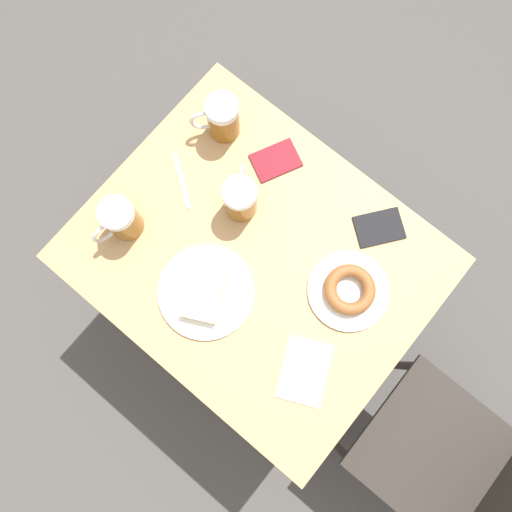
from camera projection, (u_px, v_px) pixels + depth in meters
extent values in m
plane|color=#474442|center=(256.00, 292.00, 2.01)|extent=(8.00, 8.00, 0.00)
cube|color=tan|center=(256.00, 259.00, 1.33)|extent=(0.74, 0.90, 0.03)
cylinder|color=black|center=(226.00, 136.00, 1.78)|extent=(0.04, 0.04, 0.67)
cylinder|color=black|center=(100.00, 276.00, 1.68)|extent=(0.04, 0.04, 0.67)
cylinder|color=black|center=(412.00, 282.00, 1.67)|extent=(0.04, 0.04, 0.67)
cylinder|color=black|center=(290.00, 440.00, 1.57)|extent=(0.04, 0.04, 0.67)
cube|color=#2D2823|center=(436.00, 453.00, 1.45)|extent=(0.40, 0.40, 0.02)
cylinder|color=#2D2823|center=(400.00, 365.00, 1.73)|extent=(0.03, 0.03, 0.45)
cylinder|color=#2D2823|center=(338.00, 448.00, 1.68)|extent=(0.03, 0.03, 0.45)
cylinder|color=#2D2823|center=(483.00, 432.00, 1.68)|extent=(0.03, 0.03, 0.45)
cylinder|color=white|center=(206.00, 292.00, 1.29)|extent=(0.25, 0.25, 0.01)
cube|color=#D1B27F|center=(205.00, 291.00, 1.27)|extent=(0.18, 0.15, 0.03)
cylinder|color=white|center=(348.00, 291.00, 1.29)|extent=(0.21, 0.21, 0.01)
torus|color=brown|center=(350.00, 290.00, 1.27)|extent=(0.13, 0.13, 0.03)
cylinder|color=#8C5619|center=(240.00, 201.00, 1.29)|extent=(0.09, 0.09, 0.11)
cylinder|color=white|center=(239.00, 193.00, 1.22)|extent=(0.09, 0.09, 0.02)
torus|color=silver|center=(241.00, 182.00, 1.29)|extent=(0.07, 0.06, 0.08)
cylinder|color=#8C5619|center=(123.00, 220.00, 1.28)|extent=(0.09, 0.09, 0.11)
cylinder|color=white|center=(116.00, 213.00, 1.21)|extent=(0.09, 0.09, 0.02)
torus|color=silver|center=(107.00, 231.00, 1.26)|extent=(0.09, 0.02, 0.08)
cylinder|color=#8C5619|center=(223.00, 120.00, 1.34)|extent=(0.09, 0.09, 0.11)
cylinder|color=white|center=(222.00, 108.00, 1.27)|extent=(0.09, 0.09, 0.02)
torus|color=silver|center=(205.00, 120.00, 1.32)|extent=(0.07, 0.06, 0.08)
cube|color=white|center=(305.00, 371.00, 1.26)|extent=(0.19, 0.17, 0.00)
cube|color=silver|center=(182.00, 181.00, 1.36)|extent=(0.10, 0.14, 0.00)
cube|color=maroon|center=(276.00, 160.00, 1.37)|extent=(0.15, 0.13, 0.01)
cube|color=black|center=(379.00, 227.00, 1.33)|extent=(0.15, 0.15, 0.01)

